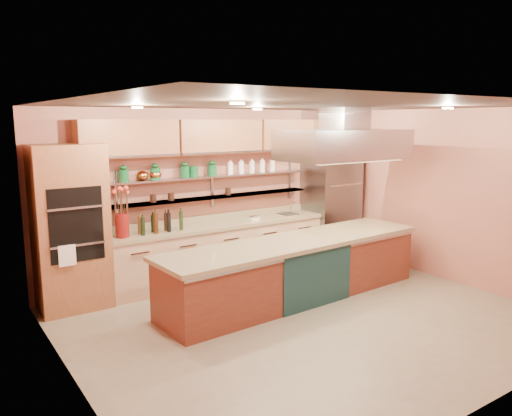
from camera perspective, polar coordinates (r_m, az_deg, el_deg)
floor at (r=6.85m, az=5.97°, el=-12.57°), size 6.00×5.00×0.02m
ceiling at (r=6.33m, az=6.44°, el=11.62°), size 6.00×5.00×0.02m
wall_back at (r=8.47m, az=-4.83°, el=1.73°), size 6.00×0.04×2.80m
wall_front at (r=4.88m, az=25.70°, el=-5.42°), size 6.00×0.04×2.80m
wall_left at (r=5.08m, az=-20.59°, el=-4.47°), size 0.04×5.00×2.80m
wall_right at (r=8.68m, az=21.46°, el=1.26°), size 0.04×5.00×2.80m
oven_stack at (r=7.33m, az=-20.43°, el=-2.16°), size 0.95×0.64×2.30m
refrigerator at (r=9.62m, az=8.55°, el=0.53°), size 0.95×0.72×2.10m
back_counter at (r=8.38m, az=-4.02°, el=-4.88°), size 3.84×0.64×0.93m
wall_shelf_lower at (r=8.35m, az=-4.68°, el=1.25°), size 3.60×0.26×0.03m
wall_shelf_upper at (r=8.30m, az=-4.72°, el=3.64°), size 3.60×0.26×0.03m
upper_cabinets at (r=8.24m, az=-4.30°, el=8.13°), size 4.60×0.36×0.55m
range_hood at (r=7.73m, az=10.02°, el=7.15°), size 2.00×1.00×0.45m
ceiling_downlights at (r=6.49m, az=5.26°, el=11.34°), size 4.00×2.80×0.02m
island at (r=7.45m, az=4.59°, el=-6.97°), size 4.30×1.14×0.89m
flower_vase at (r=7.51m, az=-15.05°, el=-1.94°), size 0.20×0.20×0.35m
oil_bottle_cluster at (r=7.73m, az=-10.79°, el=-1.85°), size 0.75×0.24×0.24m
kitchen_scale at (r=8.55m, az=-0.24°, el=-1.04°), size 0.19×0.16×0.09m
bar_faucet at (r=9.13m, az=3.95°, el=0.02°), size 0.04×0.04×0.21m
copper_kettle at (r=7.75m, az=-12.86°, el=3.64°), size 0.19×0.19×0.15m
green_canister at (r=8.11m, az=-7.12°, el=4.16°), size 0.15×0.15×0.17m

